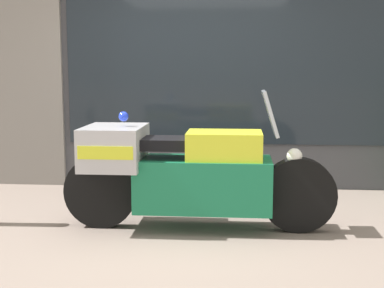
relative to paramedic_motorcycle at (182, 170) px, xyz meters
name	(u,v)px	position (x,y,z in m)	size (l,w,h in m)	color
ground_plane	(180,230)	(-0.01, -0.05, -0.55)	(60.00, 60.00, 0.00)	gray
shop_building	(166,52)	(-0.41, 1.95, 1.11)	(5.14, 0.55, 3.31)	#424247
window_display	(227,147)	(0.37, 1.98, -0.08)	(3.77, 0.30, 1.97)	slate
paramedic_motorcycle	(182,170)	(0.00, 0.00, 0.00)	(2.48, 0.71, 1.27)	black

